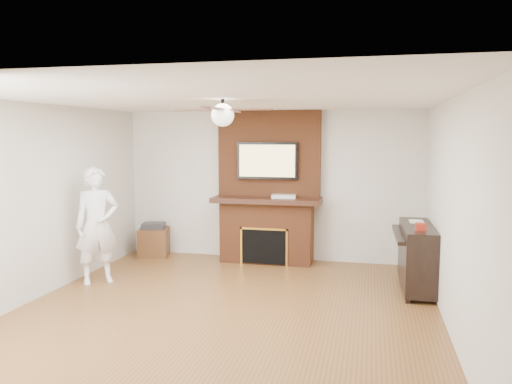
% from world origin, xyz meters
% --- Properties ---
extents(room_shell, '(5.36, 5.86, 2.86)m').
position_xyz_m(room_shell, '(0.00, 0.00, 1.25)').
color(room_shell, brown).
rests_on(room_shell, ground).
extents(fireplace, '(1.78, 0.64, 2.50)m').
position_xyz_m(fireplace, '(0.00, 2.55, 1.00)').
color(fireplace, brown).
rests_on(fireplace, ground).
extents(tv, '(1.00, 0.08, 0.60)m').
position_xyz_m(tv, '(0.00, 2.50, 1.68)').
color(tv, black).
rests_on(tv, fireplace).
extents(ceiling_fan, '(1.21, 1.21, 0.31)m').
position_xyz_m(ceiling_fan, '(-0.00, 0.00, 2.33)').
color(ceiling_fan, black).
rests_on(ceiling_fan, room_shell).
extents(person, '(0.72, 0.70, 1.65)m').
position_xyz_m(person, '(-2.10, 0.79, 0.83)').
color(person, white).
rests_on(person, ground).
extents(side_table, '(0.60, 0.60, 0.57)m').
position_xyz_m(side_table, '(-2.02, 2.48, 0.26)').
color(side_table, '#4F2D16').
rests_on(side_table, ground).
extents(piano, '(0.52, 1.36, 0.98)m').
position_xyz_m(piano, '(2.28, 1.48, 0.47)').
color(piano, black).
rests_on(piano, ground).
extents(cable_box, '(0.41, 0.26, 0.06)m').
position_xyz_m(cable_box, '(0.29, 2.45, 1.11)').
color(cable_box, silver).
rests_on(cable_box, fireplace).
extents(candle_orange, '(0.08, 0.08, 0.13)m').
position_xyz_m(candle_orange, '(-0.14, 2.38, 0.07)').
color(candle_orange, '#C37717').
rests_on(candle_orange, ground).
extents(candle_green, '(0.07, 0.07, 0.09)m').
position_xyz_m(candle_green, '(-0.11, 2.34, 0.04)').
color(candle_green, '#327D36').
rests_on(candle_green, ground).
extents(candle_blue, '(0.06, 0.06, 0.09)m').
position_xyz_m(candle_blue, '(0.15, 2.29, 0.04)').
color(candle_blue, '#2F5F8D').
rests_on(candle_blue, ground).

